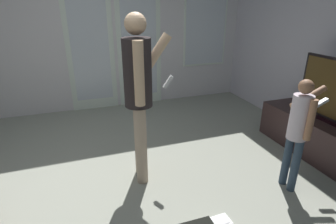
{
  "coord_description": "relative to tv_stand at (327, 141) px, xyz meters",
  "views": [
    {
      "loc": [
        -0.0,
        -2.16,
        1.68
      ],
      "look_at": [
        0.69,
        -0.17,
        0.82
      ],
      "focal_mm": 28.63,
      "sensor_mm": 36.0,
      "label": 1
    }
  ],
  "objects": [
    {
      "name": "person_child",
      "position": [
        -0.75,
        -0.27,
        0.43
      ],
      "size": [
        0.5,
        0.29,
        1.09
      ],
      "color": "#2F4052",
      "rests_on": "ground_plane"
    },
    {
      "name": "person_adult",
      "position": [
        -2.06,
        0.36,
        0.74
      ],
      "size": [
        0.52,
        0.44,
        1.62
      ],
      "color": "tan",
      "rests_on": "ground_plane"
    },
    {
      "name": "ground_plane",
      "position": [
        -2.59,
        0.22,
        -0.23
      ],
      "size": [
        5.95,
        4.82,
        0.02
      ],
      "primitive_type": "cube",
      "color": "gray"
    },
    {
      "name": "wall_back_with_doors",
      "position": [
        -2.45,
        2.59,
        1.08
      ],
      "size": [
        5.95,
        0.09,
        2.68
      ],
      "color": "silver",
      "rests_on": "ground_plane"
    },
    {
      "name": "tv_stand",
      "position": [
        0.0,
        0.0,
        0.0
      ],
      "size": [
        0.49,
        1.69,
        0.45
      ],
      "color": "#372524",
      "rests_on": "ground_plane"
    }
  ]
}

